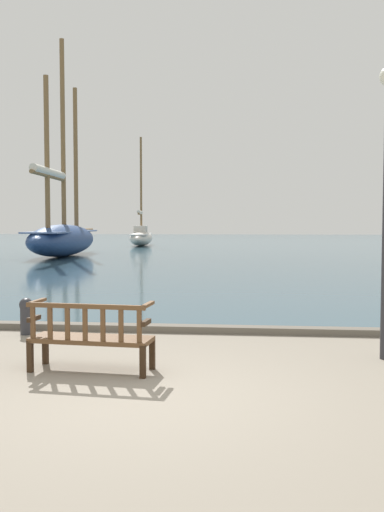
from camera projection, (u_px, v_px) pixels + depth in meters
name	position (u px, v px, depth m)	size (l,w,h in m)	color
ground_plane	(141.00, 398.00, 6.37)	(160.00, 160.00, 0.00)	gray
harbor_water	(236.00, 244.00, 50.07)	(100.00, 80.00, 0.08)	#385666
quay_edge_kerb	(182.00, 329.00, 10.19)	(40.00, 0.30, 0.12)	#675F54
park_bench	(91.00, 336.00, 7.47)	(1.64, 0.67, 0.92)	#322113
sailboat_outer_port	(63.00, 235.00, 31.79)	(2.97, 12.07, 12.01)	navy
sailboat_mid_port	(141.00, 236.00, 46.35)	(2.49, 8.37, 8.79)	silver
mooring_bollard	(26.00, 314.00, 9.95)	(0.24, 0.24, 0.64)	#2D2D33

